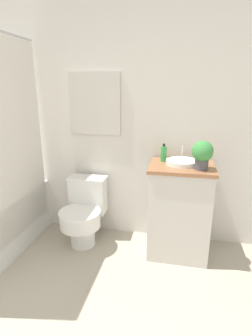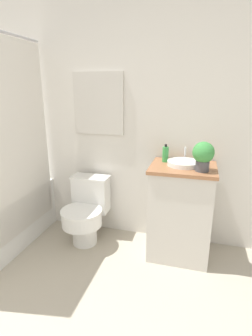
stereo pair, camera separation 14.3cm
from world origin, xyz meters
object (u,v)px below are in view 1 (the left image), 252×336
sink (182,162)px  soap_bottle (164,153)px  toilet (84,212)px  potted_plant (202,153)px

sink → soap_bottle: soap_bottle is taller
toilet → sink: size_ratio=2.03×
toilet → sink: 1.10m
soap_bottle → toilet: bearing=-171.2°
sink → potted_plant: 0.24m
potted_plant → soap_bottle: bearing=147.8°
sink → soap_bottle: 0.20m
toilet → potted_plant: (1.10, -0.09, 0.69)m
sink → soap_bottle: bearing=156.3°
sink → potted_plant: size_ratio=1.32×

